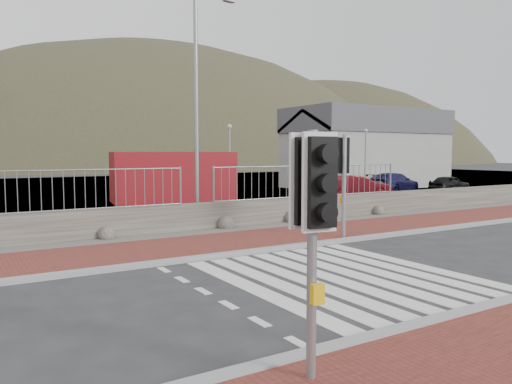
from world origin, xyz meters
TOP-DOWN VIEW (x-y plane):
  - ground at (0.00, 0.00)m, footprint 220.00×220.00m
  - sidewalk_far at (0.00, 4.50)m, footprint 40.00×3.00m
  - kerb_near at (0.00, -3.00)m, footprint 40.00×0.25m
  - kerb_far at (0.00, 3.00)m, footprint 40.00×0.25m
  - zebra_crossing at (-0.00, 0.00)m, footprint 4.62×5.60m
  - gravel_strip at (0.00, 6.50)m, footprint 40.00×1.50m
  - stone_wall at (0.00, 7.30)m, footprint 40.00×0.60m
  - railing at (0.00, 7.15)m, footprint 18.07×0.07m
  - quay at (0.00, 27.90)m, footprint 120.00×40.00m
  - water at (0.00, 62.90)m, footprint 220.00×50.00m
  - harbor_building at (20.00, 19.90)m, footprint 12.20×6.20m
  - hills_backdrop at (6.74, 87.90)m, footprint 254.00×90.00m
  - traffic_signal_near at (-3.60, -3.55)m, footprint 0.43×0.29m
  - traffic_signal_far at (2.94, 3.33)m, footprint 0.77×0.48m
  - streetlight at (0.57, 8.12)m, footprint 1.73×0.42m
  - shipping_container at (3.18, 16.98)m, footprint 6.67×3.65m
  - car_a at (11.54, 13.75)m, footprint 3.48×1.46m
  - car_b at (12.53, 13.01)m, footprint 4.21×2.36m
  - car_c at (17.64, 14.97)m, footprint 4.75×2.90m
  - car_d at (17.54, 15.34)m, footprint 4.71×2.88m
  - car_e at (21.27, 13.47)m, footprint 3.27×1.48m

SIDE VIEW (x-z plane):
  - hills_backdrop at x=6.74m, z-range -73.05..26.95m
  - ground at x=0.00m, z-range 0.00..0.00m
  - quay at x=0.00m, z-range -0.25..0.25m
  - water at x=0.00m, z-range -0.03..0.03m
  - zebra_crossing at x=0.00m, z-range 0.00..0.01m
  - gravel_strip at x=0.00m, z-range 0.00..0.06m
  - sidewalk_far at x=0.00m, z-range 0.00..0.08m
  - kerb_near at x=0.00m, z-range -0.01..0.11m
  - kerb_far at x=0.00m, z-range -0.01..0.11m
  - stone_wall at x=0.00m, z-range 0.00..0.90m
  - car_e at x=21.27m, z-range 0.00..1.09m
  - car_a at x=11.54m, z-range 0.00..1.18m
  - car_d at x=17.54m, z-range 0.00..1.22m
  - car_c at x=17.64m, z-range 0.00..1.29m
  - car_b at x=12.53m, z-range 0.00..1.31m
  - shipping_container at x=3.18m, z-range 0.00..2.63m
  - railing at x=0.00m, z-range 1.21..2.43m
  - traffic_signal_near at x=-3.60m, z-range 0.63..3.48m
  - traffic_signal_far at x=2.94m, z-range 0.70..3.83m
  - harbor_building at x=20.00m, z-range 0.03..5.83m
  - streetlight at x=0.57m, z-range 0.51..8.70m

